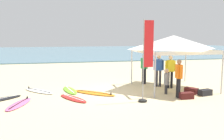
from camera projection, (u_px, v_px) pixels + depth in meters
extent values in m
plane|color=beige|center=(120.00, 92.00, 12.32)|extent=(80.00, 80.00, 0.00)
cube|color=#568499|center=(73.00, 51.00, 42.91)|extent=(80.00, 36.00, 0.10)
cylinder|color=#B7B7BC|center=(155.00, 75.00, 10.94)|extent=(0.07, 0.07, 2.05)
cylinder|color=#B7B7BC|center=(222.00, 72.00, 11.70)|extent=(0.07, 0.07, 2.05)
cylinder|color=#B7B7BC|center=(132.00, 66.00, 14.20)|extent=(0.07, 0.07, 2.05)
cylinder|color=#B7B7BC|center=(185.00, 64.00, 14.95)|extent=(0.07, 0.07, 2.05)
cube|color=white|center=(191.00, 53.00, 11.19)|extent=(3.38, 0.03, 0.18)
cube|color=white|center=(160.00, 49.00, 14.45)|extent=(3.38, 0.03, 0.18)
cube|color=white|center=(142.00, 51.00, 12.44)|extent=(0.03, 3.38, 0.18)
cube|color=white|center=(202.00, 50.00, 13.20)|extent=(0.03, 3.38, 0.18)
pyramid|color=white|center=(173.00, 42.00, 12.76)|extent=(3.50, 3.50, 0.70)
ellipsoid|color=black|center=(1.00, 99.00, 10.70)|extent=(1.75, 1.54, 0.07)
cube|color=white|center=(1.00, 98.00, 10.70)|extent=(1.25, 1.01, 0.01)
ellipsoid|color=pink|center=(19.00, 104.00, 9.94)|extent=(1.10, 2.01, 0.07)
cube|color=black|center=(19.00, 103.00, 9.93)|extent=(0.55, 1.58, 0.01)
cone|color=black|center=(27.00, 97.00, 10.71)|extent=(0.09, 0.09, 0.12)
ellipsoid|color=orange|center=(94.00, 93.00, 11.87)|extent=(2.10, 2.01, 0.07)
cube|color=black|center=(94.00, 92.00, 11.86)|extent=(1.45, 1.36, 0.01)
cone|color=black|center=(111.00, 93.00, 11.39)|extent=(0.09, 0.09, 0.12)
ellipsoid|color=white|center=(39.00, 91.00, 12.28)|extent=(1.72, 1.89, 0.07)
cube|color=black|center=(39.00, 90.00, 12.28)|extent=(1.14, 1.33, 0.01)
cone|color=black|center=(29.00, 87.00, 12.76)|extent=(0.09, 0.09, 0.12)
ellipsoid|color=red|center=(73.00, 98.00, 10.84)|extent=(1.34, 1.90, 0.07)
cube|color=white|center=(73.00, 97.00, 10.84)|extent=(0.80, 1.43, 0.01)
cone|color=white|center=(64.00, 93.00, 11.40)|extent=(0.09, 0.09, 0.12)
ellipsoid|color=#7AD12D|center=(70.00, 90.00, 12.45)|extent=(0.83, 1.98, 0.07)
cube|color=white|center=(70.00, 89.00, 12.44)|extent=(0.31, 1.62, 0.01)
cone|color=white|center=(66.00, 85.00, 13.16)|extent=(0.09, 0.09, 0.12)
cylinder|color=black|center=(143.00, 76.00, 14.31)|extent=(0.13, 0.13, 0.88)
cylinder|color=black|center=(145.00, 76.00, 14.16)|extent=(0.13, 0.13, 0.88)
cube|color=#2D8C47|center=(144.00, 63.00, 14.13)|extent=(0.32, 0.41, 0.60)
sphere|color=#9E7051|center=(144.00, 56.00, 14.07)|extent=(0.21, 0.21, 0.21)
cylinder|color=#2D8C47|center=(142.00, 63.00, 14.33)|extent=(0.09, 0.09, 0.54)
cylinder|color=#2D8C47|center=(147.00, 64.00, 13.94)|extent=(0.09, 0.09, 0.54)
cylinder|color=black|center=(179.00, 88.00, 10.94)|extent=(0.13, 0.13, 0.88)
cylinder|color=black|center=(178.00, 88.00, 11.11)|extent=(0.13, 0.13, 0.88)
cube|color=orange|center=(179.00, 71.00, 10.92)|extent=(0.27, 0.39, 0.60)
sphere|color=#9E7051|center=(179.00, 62.00, 10.87)|extent=(0.21, 0.21, 0.21)
cylinder|color=orange|center=(181.00, 73.00, 10.70)|extent=(0.09, 0.09, 0.54)
cylinder|color=orange|center=(177.00, 71.00, 11.15)|extent=(0.09, 0.09, 0.54)
cylinder|color=#383842|center=(157.00, 78.00, 13.54)|extent=(0.13, 0.13, 0.88)
cylinder|color=#383842|center=(160.00, 78.00, 13.49)|extent=(0.13, 0.13, 0.88)
cube|color=#2851B2|center=(159.00, 65.00, 13.42)|extent=(0.42, 0.37, 0.60)
sphere|color=beige|center=(159.00, 57.00, 13.36)|extent=(0.21, 0.21, 0.21)
cylinder|color=#2851B2|center=(154.00, 65.00, 13.48)|extent=(0.09, 0.09, 0.54)
cylinder|color=#2851B2|center=(163.00, 65.00, 13.35)|extent=(0.09, 0.09, 0.54)
cylinder|color=black|center=(168.00, 80.00, 13.06)|extent=(0.13, 0.13, 0.88)
cylinder|color=black|center=(172.00, 80.00, 13.08)|extent=(0.13, 0.13, 0.88)
cube|color=yellow|center=(170.00, 66.00, 12.97)|extent=(0.39, 0.27, 0.60)
sphere|color=beige|center=(171.00, 58.00, 12.91)|extent=(0.21, 0.21, 0.21)
cylinder|color=yellow|center=(166.00, 66.00, 12.95)|extent=(0.09, 0.09, 0.54)
cylinder|color=yellow|center=(175.00, 66.00, 12.99)|extent=(0.09, 0.09, 0.54)
cylinder|color=#2D2D33|center=(166.00, 89.00, 11.75)|extent=(0.13, 0.13, 0.45)
cylinder|color=#2D2D33|center=(166.00, 89.00, 11.92)|extent=(0.13, 0.13, 0.45)
cube|color=gray|center=(166.00, 79.00, 11.77)|extent=(0.35, 0.42, 0.52)
sphere|color=tan|center=(167.00, 71.00, 11.72)|extent=(0.21, 0.21, 0.21)
cylinder|color=gray|center=(166.00, 80.00, 11.55)|extent=(0.09, 0.09, 0.47)
cylinder|color=gray|center=(166.00, 79.00, 12.00)|extent=(0.09, 0.09, 0.47)
cylinder|color=#99999E|center=(143.00, 61.00, 10.17)|extent=(0.04, 0.04, 3.40)
cube|color=red|center=(149.00, 44.00, 10.13)|extent=(0.40, 0.02, 1.90)
cylinder|color=black|center=(143.00, 101.00, 10.40)|extent=(0.36, 0.36, 0.08)
cube|color=#232328|center=(205.00, 92.00, 11.49)|extent=(0.65, 0.43, 0.28)
cube|color=#4C1919|center=(191.00, 91.00, 11.86)|extent=(0.59, 0.68, 0.28)
cube|color=#4C1919|center=(186.00, 96.00, 10.88)|extent=(0.61, 0.34, 0.28)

